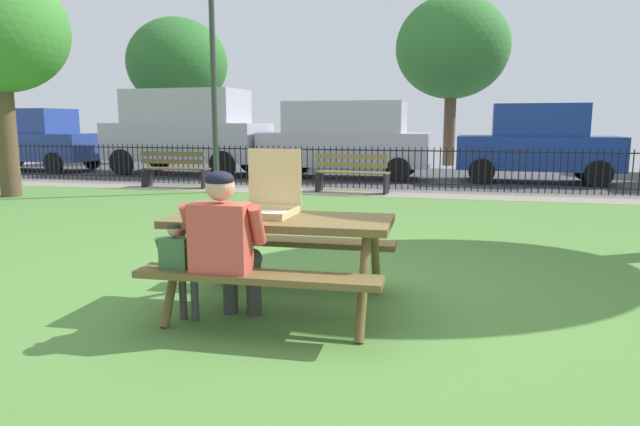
# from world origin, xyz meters

# --- Properties ---
(ground) EXTENTS (28.00, 12.11, 0.02)m
(ground) POSITION_xyz_m (0.00, 2.06, -0.01)
(ground) COLOR #518239
(cobblestone_walkway) EXTENTS (28.00, 1.40, 0.01)m
(cobblestone_walkway) POSITION_xyz_m (0.00, 7.41, -0.00)
(cobblestone_walkway) COLOR gray
(street_asphalt) EXTENTS (28.00, 6.26, 0.01)m
(street_asphalt) POSITION_xyz_m (0.00, 11.24, -0.01)
(street_asphalt) COLOR #424247
(picnic_table_foreground) EXTENTS (1.85, 1.54, 0.79)m
(picnic_table_foreground) POSITION_xyz_m (-0.10, -0.47, 0.60)
(picnic_table_foreground) COLOR brown
(picnic_table_foreground) RESTS_ON ground
(pizza_box_open) EXTENTS (0.50, 0.52, 0.53)m
(pizza_box_open) POSITION_xyz_m (-0.25, -0.31, 0.90)
(pizza_box_open) COLOR tan
(pizza_box_open) RESTS_ON picnic_table_foreground
(pizza_slice_on_table) EXTENTS (0.28, 0.24, 0.02)m
(pizza_slice_on_table) POSITION_xyz_m (-0.61, -0.64, 0.78)
(pizza_slice_on_table) COLOR #F4DE79
(pizza_slice_on_table) RESTS_ON picnic_table_foreground
(adult_at_table) EXTENTS (0.62, 0.60, 1.19)m
(adult_at_table) POSITION_xyz_m (-0.35, -0.98, 0.66)
(adult_at_table) COLOR #3A3A3A
(adult_at_table) RESTS_ON ground
(child_at_table) EXTENTS (0.30, 0.30, 0.81)m
(child_at_table) POSITION_xyz_m (-0.71, -1.02, 0.50)
(child_at_table) COLOR #424242
(child_at_table) RESTS_ON ground
(iron_fence_streetside) EXTENTS (21.86, 0.03, 0.97)m
(iron_fence_streetside) POSITION_xyz_m (0.00, 8.11, 0.49)
(iron_fence_streetside) COLOR black
(iron_fence_streetside) RESTS_ON ground
(park_bench_left) EXTENTS (1.61, 0.49, 0.85)m
(park_bench_left) POSITION_xyz_m (-5.17, 7.28, 0.42)
(park_bench_left) COLOR brown
(park_bench_left) RESTS_ON ground
(park_bench_center) EXTENTS (1.63, 0.58, 0.85)m
(park_bench_center) POSITION_xyz_m (-0.94, 7.28, 0.42)
(park_bench_center) COLOR olive
(park_bench_center) RESTS_ON ground
(lamp_post_walkway) EXTENTS (0.28, 0.28, 4.33)m
(lamp_post_walkway) POSITION_xyz_m (-3.84, 6.65, 2.62)
(lamp_post_walkway) COLOR #2D382D
(lamp_post_walkway) RESTS_ON ground
(parked_car_far_left) EXTENTS (4.42, 1.96, 1.94)m
(parked_car_far_left) POSITION_xyz_m (-11.90, 10.51, 1.01)
(parked_car_far_left) COLOR navy
(parked_car_far_left) RESTS_ON ground
(parked_car_left) EXTENTS (4.79, 2.26, 2.46)m
(parked_car_left) POSITION_xyz_m (-6.47, 10.51, 1.31)
(parked_car_left) COLOR #B0B0BE
(parked_car_left) RESTS_ON ground
(parked_car_center) EXTENTS (4.61, 1.98, 2.08)m
(parked_car_center) POSITION_xyz_m (-1.72, 10.51, 1.10)
(parked_car_center) COLOR #B4B0C0
(parked_car_center) RESTS_ON ground
(parked_car_right) EXTENTS (3.96, 1.96, 1.98)m
(parked_car_right) POSITION_xyz_m (3.24, 10.51, 1.01)
(parked_car_right) COLOR navy
(parked_car_right) RESTS_ON ground
(far_tree_left) EXTENTS (3.88, 3.88, 5.53)m
(far_tree_left) POSITION_xyz_m (-9.48, 15.83, 3.78)
(far_tree_left) COLOR brown
(far_tree_left) RESTS_ON ground
(far_tree_midleft) EXTENTS (3.89, 3.89, 5.84)m
(far_tree_midleft) POSITION_xyz_m (0.97, 15.83, 4.06)
(far_tree_midleft) COLOR brown
(far_tree_midleft) RESTS_ON ground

